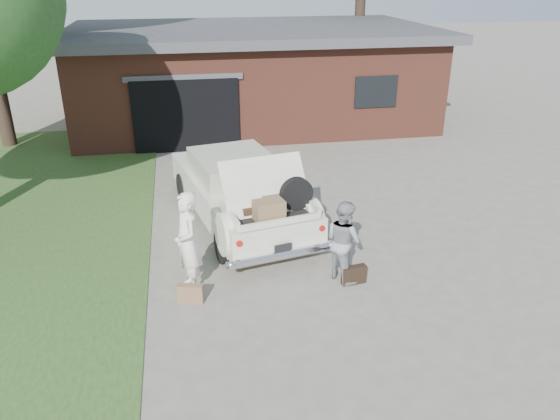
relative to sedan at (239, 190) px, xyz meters
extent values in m
plane|color=gray|center=(0.53, -2.58, -0.75)|extent=(90.00, 90.00, 0.00)
cube|color=#2D4C1E|center=(-4.97, 0.42, -0.74)|extent=(6.00, 16.00, 0.02)
cube|color=brown|center=(1.53, 8.92, 0.75)|extent=(12.00, 7.00, 3.00)
cube|color=#4C4C51|center=(1.53, 8.92, 2.40)|extent=(12.80, 7.80, 0.30)
cube|color=black|center=(-0.97, 5.47, 0.35)|extent=(3.20, 0.30, 2.20)
cube|color=#4C4C51|center=(-0.97, 5.40, 1.50)|extent=(3.50, 0.12, 0.18)
cube|color=black|center=(5.03, 5.40, 0.85)|extent=(1.40, 0.08, 1.00)
cylinder|color=#38281E|center=(6.78, 12.62, 2.08)|extent=(0.44, 0.44, 5.66)
cube|color=white|center=(-0.01, 0.04, -0.13)|extent=(2.85, 5.24, 0.65)
cube|color=#B4B49F|center=(-0.07, 0.34, 0.44)|extent=(2.00, 2.27, 0.52)
cube|color=black|center=(-0.26, 1.26, 0.42)|extent=(1.52, 0.39, 0.44)
cube|color=black|center=(0.12, -0.59, 0.42)|extent=(1.52, 0.39, 0.44)
cylinder|color=black|center=(-0.53, -1.79, -0.42)|extent=(0.35, 0.69, 0.66)
cylinder|color=black|center=(1.18, -1.43, -0.42)|extent=(0.35, 0.69, 0.66)
cylinder|color=black|center=(-1.21, 1.52, -0.42)|extent=(0.35, 0.69, 0.66)
cylinder|color=black|center=(0.50, 1.87, -0.42)|extent=(0.35, 0.69, 0.66)
cylinder|color=silver|center=(0.50, -2.44, -0.35)|extent=(2.03, 0.58, 0.18)
cylinder|color=#A5140F|center=(-0.31, -2.53, 0.02)|extent=(0.14, 0.12, 0.12)
cylinder|color=#A5140F|center=(1.28, -2.20, 0.02)|extent=(0.14, 0.12, 0.12)
cube|color=black|center=(0.50, -2.46, -0.20)|extent=(0.33, 0.09, 0.17)
cube|color=black|center=(0.37, -1.80, 0.21)|extent=(1.73, 1.38, 0.04)
cube|color=white|center=(-0.41, -1.96, 0.31)|extent=(0.28, 1.08, 0.18)
cube|color=white|center=(1.15, -1.64, 0.31)|extent=(0.28, 1.08, 0.18)
cube|color=white|center=(0.48, -2.34, 0.27)|extent=(1.57, 0.38, 0.12)
cube|color=white|center=(0.32, -1.59, 0.70)|extent=(1.77, 1.00, 0.96)
cube|color=#3F2B1B|center=(0.08, -1.78, 0.32)|extent=(0.59, 0.44, 0.17)
cube|color=olive|center=(0.30, -2.11, 0.42)|extent=(0.61, 0.46, 0.38)
cube|color=black|center=(0.50, -1.48, 0.32)|extent=(0.61, 0.46, 0.17)
cube|color=brown|center=(0.42, -1.67, 0.48)|extent=(0.45, 0.34, 0.14)
cylinder|color=black|center=(0.89, -1.75, 0.56)|extent=(0.66, 0.29, 0.65)
imported|color=white|center=(-1.21, -2.66, 0.17)|extent=(0.60, 0.76, 1.85)
imported|color=gray|center=(1.55, -2.78, 0.01)|extent=(0.83, 0.91, 1.53)
cube|color=#8F6548|center=(-1.22, -3.08, -0.58)|extent=(0.46, 0.25, 0.34)
cube|color=black|center=(1.70, -3.01, -0.58)|extent=(0.46, 0.20, 0.35)
camera|label=1|loc=(-1.18, -11.09, 4.51)|focal=35.00mm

